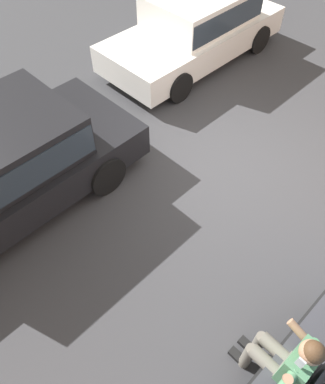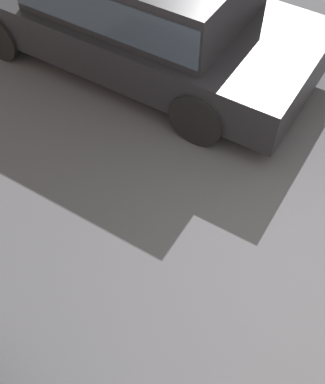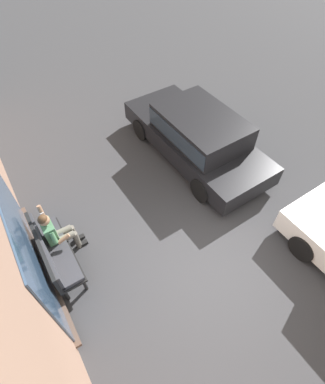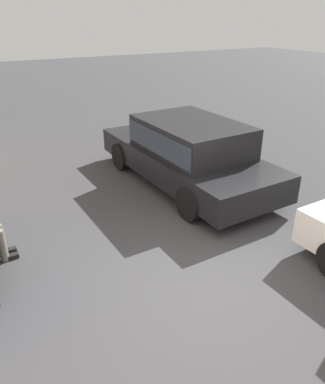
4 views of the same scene
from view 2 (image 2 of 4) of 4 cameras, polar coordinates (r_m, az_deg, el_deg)
name	(u,v)px [view 2 (image 2 of 4)]	position (r m, az deg, el deg)	size (l,w,h in m)	color
ground_plane	(306,262)	(4.76, 16.69, -7.97)	(60.00, 60.00, 0.00)	#38383A
parked_car_mid	(137,3)	(6.20, -3.06, 21.42)	(4.74, 2.07, 1.44)	black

